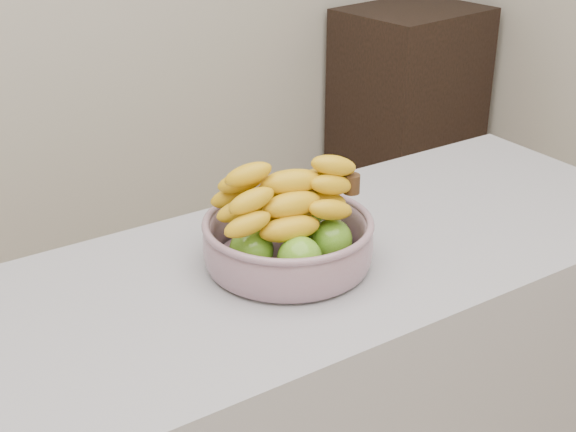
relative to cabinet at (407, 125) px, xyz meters
name	(u,v)px	position (x,y,z in m)	size (l,w,h in m)	color
cabinet	(407,125)	(0.00, 0.00, 0.00)	(0.55, 0.44, 0.99)	black
fruit_bowl	(288,235)	(-1.50, -1.34, 0.46)	(0.32, 0.32, 0.19)	#959FB3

